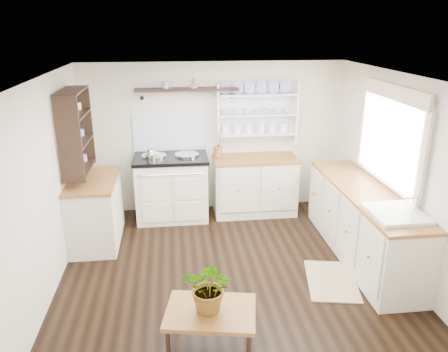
{
  "coord_description": "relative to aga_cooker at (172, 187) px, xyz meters",
  "views": [
    {
      "loc": [
        -0.63,
        -4.64,
        2.83
      ],
      "look_at": [
        -0.04,
        0.25,
        1.1
      ],
      "focal_mm": 35.0,
      "sensor_mm": 36.0,
      "label": 1
    }
  ],
  "objects": [
    {
      "name": "utensil_crock",
      "position": [
        0.72,
        0.11,
        0.49
      ],
      "size": [
        0.13,
        0.13,
        0.15
      ],
      "primitive_type": "cylinder",
      "color": "brown",
      "rests_on": "back_cabinets"
    },
    {
      "name": "belfast_sink",
      "position": [
        2.38,
        -2.22,
        0.31
      ],
      "size": [
        0.55,
        0.6,
        0.45
      ],
      "color": "white",
      "rests_on": "right_cabinets"
    },
    {
      "name": "right_cabinets",
      "position": [
        2.38,
        -1.47,
        -0.03
      ],
      "size": [
        0.62,
        2.43,
        0.9
      ],
      "color": "#ECE6CB",
      "rests_on": "floor"
    },
    {
      "name": "aga_cooker",
      "position": [
        0.0,
        0.0,
        0.0
      ],
      "size": [
        1.09,
        0.75,
        1.0
      ],
      "color": "white",
      "rests_on": "floor"
    },
    {
      "name": "left_cabinets",
      "position": [
        -1.02,
        -0.67,
        -0.03
      ],
      "size": [
        0.62,
        1.13,
        0.9
      ],
      "color": "#ECE6CB",
      "rests_on": "floor"
    },
    {
      "name": "potted_plant",
      "position": [
        0.32,
        -2.97,
        0.18
      ],
      "size": [
        0.55,
        0.53,
        0.48
      ],
      "primitive_type": "imported",
      "rotation": [
        0.0,
        0.0,
        -0.44
      ],
      "color": "#3F7233",
      "rests_on": "center_table"
    },
    {
      "name": "kettle",
      "position": [
        -0.28,
        -0.12,
        0.54
      ],
      "size": [
        0.17,
        0.17,
        0.21
      ],
      "primitive_type": null,
      "color": "silver",
      "rests_on": "aga_cooker"
    },
    {
      "name": "high_shelf",
      "position": [
        0.28,
        0.21,
        1.41
      ],
      "size": [
        1.5,
        0.29,
        0.16
      ],
      "color": "black",
      "rests_on": "wall_back"
    },
    {
      "name": "floor_rug",
      "position": [
        1.81,
        -2.02,
        -0.49
      ],
      "size": [
        0.71,
        0.94,
        0.02
      ],
      "primitive_type": "cube",
      "rotation": [
        0.0,
        0.0,
        -0.2
      ],
      "color": "#9A8059",
      "rests_on": "floor"
    },
    {
      "name": "wall_right",
      "position": [
        2.68,
        -1.57,
        0.66
      ],
      "size": [
        0.02,
        3.8,
        2.3
      ],
      "primitive_type": "cube",
      "color": "beige",
      "rests_on": "ground"
    },
    {
      "name": "back_cabinets",
      "position": [
        1.28,
        0.03,
        -0.03
      ],
      "size": [
        1.27,
        0.63,
        0.9
      ],
      "color": "#ECE6CB",
      "rests_on": "floor"
    },
    {
      "name": "plate_rack",
      "position": [
        1.33,
        0.29,
        1.06
      ],
      "size": [
        1.2,
        0.22,
        0.9
      ],
      "color": "white",
      "rests_on": "wall_back"
    },
    {
      "name": "ceiling",
      "position": [
        0.68,
        -1.57,
        1.81
      ],
      "size": [
        4.0,
        3.8,
        0.01
      ],
      "primitive_type": "cube",
      "color": "white",
      "rests_on": "wall_back"
    },
    {
      "name": "wall_left",
      "position": [
        -1.32,
        -1.57,
        0.66
      ],
      "size": [
        0.02,
        3.8,
        2.3
      ],
      "primitive_type": "cube",
      "color": "beige",
      "rests_on": "ground"
    },
    {
      "name": "floor",
      "position": [
        0.68,
        -1.57,
        -0.49
      ],
      "size": [
        4.0,
        3.8,
        0.01
      ],
      "primitive_type": "cube",
      "color": "black",
      "rests_on": "ground"
    },
    {
      "name": "window",
      "position": [
        2.63,
        -1.42,
        1.07
      ],
      "size": [
        0.08,
        1.55,
        1.22
      ],
      "color": "white",
      "rests_on": "wall_right"
    },
    {
      "name": "wall_back",
      "position": [
        0.68,
        0.33,
        0.66
      ],
      "size": [
        4.0,
        0.02,
        2.3
      ],
      "primitive_type": "cube",
      "color": "beige",
      "rests_on": "ground"
    },
    {
      "name": "left_shelving",
      "position": [
        -1.16,
        -0.67,
        1.06
      ],
      "size": [
        0.28,
        0.8,
        1.05
      ],
      "primitive_type": "cube",
      "color": "black",
      "rests_on": "wall_left"
    },
    {
      "name": "center_table",
      "position": [
        0.32,
        -2.97,
        -0.11
      ],
      "size": [
        0.88,
        0.7,
        0.43
      ],
      "rotation": [
        0.0,
        0.0,
        -0.19
      ],
      "color": "brown",
      "rests_on": "floor"
    }
  ]
}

